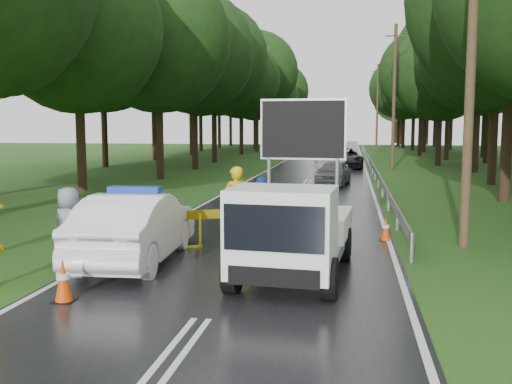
% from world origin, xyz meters
% --- Properties ---
extents(ground, '(160.00, 160.00, 0.00)m').
position_xyz_m(ground, '(0.00, 0.00, 0.00)').
color(ground, '#1C4614').
rests_on(ground, ground).
extents(road, '(7.00, 140.00, 0.02)m').
position_xyz_m(road, '(0.00, 30.00, 0.01)').
color(road, black).
rests_on(road, ground).
extents(guardrail, '(0.12, 60.06, 0.70)m').
position_xyz_m(guardrail, '(3.70, 29.67, 0.55)').
color(guardrail, gray).
rests_on(guardrail, ground).
extents(utility_pole_near, '(1.40, 0.24, 10.00)m').
position_xyz_m(utility_pole_near, '(5.20, 2.00, 5.06)').
color(utility_pole_near, '#432D1F').
rests_on(utility_pole_near, ground).
extents(utility_pole_mid, '(1.40, 0.24, 10.00)m').
position_xyz_m(utility_pole_mid, '(5.20, 28.00, 5.06)').
color(utility_pole_mid, '#432D1F').
rests_on(utility_pole_mid, ground).
extents(utility_pole_far, '(1.40, 0.24, 10.00)m').
position_xyz_m(utility_pole_far, '(5.20, 54.00, 5.06)').
color(utility_pole_far, '#432D1F').
rests_on(utility_pole_far, ground).
extents(police_sedan, '(1.96, 4.88, 1.74)m').
position_xyz_m(police_sedan, '(-2.46, -0.98, 0.79)').
color(police_sedan, white).
rests_on(police_sedan, ground).
extents(work_truck, '(2.34, 4.68, 3.62)m').
position_xyz_m(work_truck, '(1.18, -1.79, 0.98)').
color(work_truck, gray).
rests_on(work_truck, ground).
extents(barrier, '(2.17, 1.01, 0.98)m').
position_xyz_m(barrier, '(-0.80, 1.00, 0.74)').
color(barrier, yellow).
rests_on(barrier, ground).
extents(officer, '(0.87, 0.83, 2.00)m').
position_xyz_m(officer, '(-0.76, 2.00, 1.00)').
color(officer, '#E5B60C').
rests_on(officer, ground).
extents(civilian, '(1.00, 0.90, 1.67)m').
position_xyz_m(civilian, '(-0.07, 2.39, 0.84)').
color(civilian, '#1B53B2').
rests_on(civilian, ground).
extents(bystander_right, '(0.95, 0.72, 1.75)m').
position_xyz_m(bystander_right, '(-3.80, -1.50, 0.88)').
color(bystander_right, gray).
rests_on(bystander_right, ground).
extents(queue_car_first, '(1.94, 3.91, 1.28)m').
position_xyz_m(queue_car_first, '(1.44, 16.62, 0.64)').
color(queue_car_first, '#3C3E43').
rests_on(queue_car_first, ground).
extents(queue_car_second, '(2.33, 5.06, 1.43)m').
position_xyz_m(queue_car_second, '(1.05, 22.62, 0.72)').
color(queue_car_second, '#A3A7AB').
rests_on(queue_car_second, ground).
extents(queue_car_third, '(2.88, 5.44, 1.46)m').
position_xyz_m(queue_car_third, '(1.83, 28.62, 0.73)').
color(queue_car_third, black).
rests_on(queue_car_third, ground).
extents(queue_car_fourth, '(1.75, 4.71, 1.54)m').
position_xyz_m(queue_car_fourth, '(1.08, 40.33, 0.77)').
color(queue_car_fourth, '#45474D').
rests_on(queue_car_fourth, ground).
extents(cone_near_left, '(0.37, 0.37, 0.79)m').
position_xyz_m(cone_near_left, '(-2.63, -4.00, 0.38)').
color(cone_near_left, black).
rests_on(cone_near_left, ground).
extents(cone_center, '(0.32, 0.32, 0.68)m').
position_xyz_m(cone_center, '(-0.75, 0.87, 0.33)').
color(cone_center, black).
rests_on(cone_center, ground).
extents(cone_far, '(0.30, 0.30, 0.64)m').
position_xyz_m(cone_far, '(1.08, 2.50, 0.31)').
color(cone_far, black).
rests_on(cone_far, ground).
extents(cone_left_mid, '(0.37, 0.37, 0.78)m').
position_xyz_m(cone_left_mid, '(-3.16, 3.00, 0.38)').
color(cone_left_mid, black).
rests_on(cone_left_mid, ground).
extents(cone_right, '(0.32, 0.32, 0.67)m').
position_xyz_m(cone_right, '(3.27, 2.40, 0.33)').
color(cone_right, black).
rests_on(cone_right, ground).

